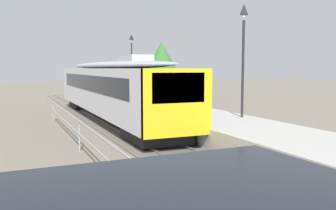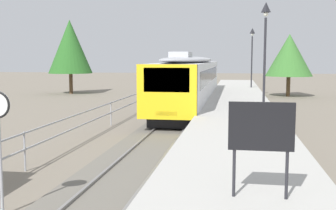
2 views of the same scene
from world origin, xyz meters
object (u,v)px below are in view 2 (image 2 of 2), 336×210
object	(u,v)px
commuter_train	(190,78)
platform_lamp_mid_platform	(265,36)
platform_lamp_far_end	(252,46)
platform_notice_board	(261,130)

from	to	relation	value
commuter_train	platform_lamp_mid_platform	size ratio (longest dim) A/B	3.72
platform_lamp_mid_platform	platform_lamp_far_end	size ratio (longest dim) A/B	1.00
platform_lamp_mid_platform	platform_notice_board	xyz separation A→B (m)	(-0.92, -13.45, -2.44)
platform_lamp_mid_platform	platform_notice_board	distance (m)	13.70
commuter_train	platform_lamp_mid_platform	world-z (taller)	platform_lamp_mid_platform
platform_lamp_mid_platform	commuter_train	bearing A→B (deg)	121.67
commuter_train	platform_lamp_far_end	size ratio (longest dim) A/B	3.72
platform_lamp_far_end	platform_notice_board	bearing A→B (deg)	-91.72
platform_lamp_mid_platform	platform_lamp_far_end	xyz separation A→B (m)	(0.00, 17.22, 0.00)
commuter_train	platform_notice_board	world-z (taller)	commuter_train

